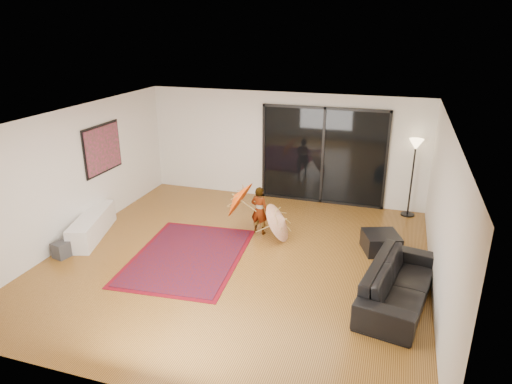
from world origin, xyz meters
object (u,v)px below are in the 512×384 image
at_px(sofa, 399,283).
at_px(child, 259,210).
at_px(media_console, 92,225).
at_px(ottoman, 381,242).

distance_m(sofa, child, 3.40).
bearing_deg(child, sofa, 157.13).
height_order(media_console, child, child).
bearing_deg(media_console, child, 3.47).
bearing_deg(sofa, media_console, 95.45).
height_order(media_console, sofa, sofa).
xyz_separation_m(sofa, ottoman, (-0.36, 1.70, -0.14)).
bearing_deg(ottoman, child, 178.22).
bearing_deg(sofa, child, 69.06).
relative_size(media_console, child, 1.68).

